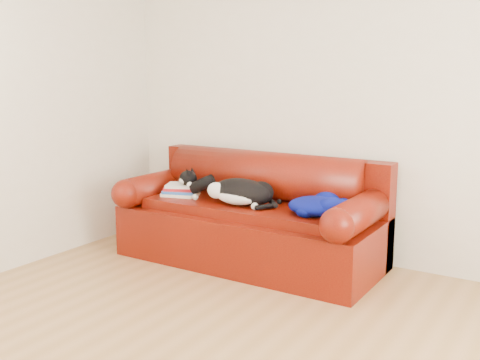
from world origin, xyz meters
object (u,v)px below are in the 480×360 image
object	(u,v)px
sofa_base	(249,233)
blanket	(319,205)
cat	(240,192)
book_stack	(181,190)

from	to	relation	value
sofa_base	blanket	bearing A→B (deg)	-6.55
sofa_base	cat	bearing A→B (deg)	-95.19
cat	sofa_base	bearing A→B (deg)	69.69
sofa_base	blanket	distance (m)	0.72
sofa_base	book_stack	distance (m)	0.70
sofa_base	book_stack	size ratio (longest dim) A/B	6.38
sofa_base	book_stack	world-z (taller)	book_stack
book_stack	cat	world-z (taller)	cat
sofa_base	cat	distance (m)	0.38
sofa_base	book_stack	bearing A→B (deg)	-171.12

